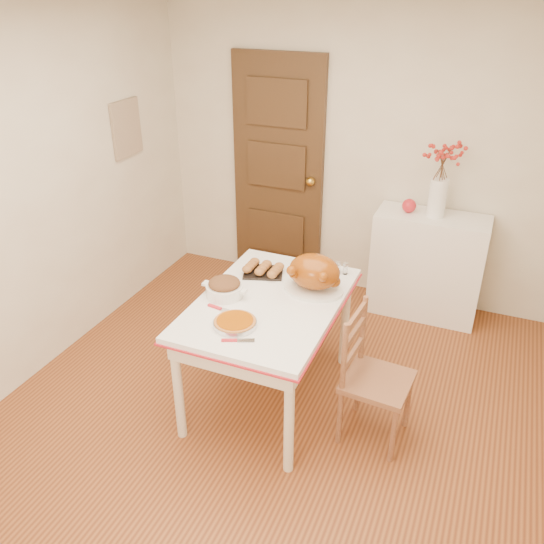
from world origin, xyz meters
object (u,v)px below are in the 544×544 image
at_px(chair_oak, 378,379).
at_px(turkey_platter, 314,273).
at_px(kitchen_table, 269,350).
at_px(pumpkin_pie, 235,322).
at_px(sideboard, 427,266).

height_order(chair_oak, turkey_platter, turkey_platter).
bearing_deg(kitchen_table, pumpkin_pie, -101.44).
xyz_separation_m(chair_oak, turkey_platter, (-0.53, 0.32, 0.46)).
height_order(turkey_platter, pumpkin_pie, turkey_platter).
distance_m(sideboard, pumpkin_pie, 2.10).
relative_size(turkey_platter, pumpkin_pie, 1.53).
height_order(sideboard, pumpkin_pie, sideboard).
height_order(sideboard, kitchen_table, sideboard).
relative_size(sideboard, turkey_platter, 2.26).
bearing_deg(pumpkin_pie, turkey_platter, 63.25).
relative_size(sideboard, chair_oak, 1.01).
bearing_deg(sideboard, kitchen_table, -117.14).
distance_m(sideboard, turkey_platter, 1.49).
xyz_separation_m(sideboard, chair_oak, (-0.03, -1.62, -0.00)).
bearing_deg(chair_oak, pumpkin_pie, 111.64).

